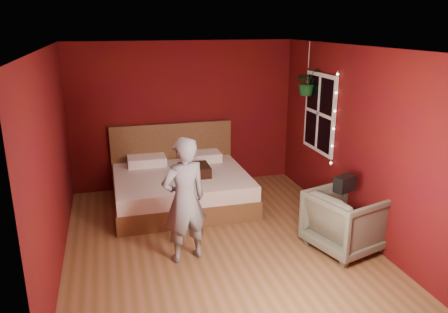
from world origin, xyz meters
TOP-DOWN VIEW (x-y plane):
  - floor at (0.00, 0.00)m, footprint 4.50×4.50m
  - room_walls at (0.00, 0.00)m, footprint 4.04×4.54m
  - window at (1.97, 0.90)m, footprint 0.05×0.97m
  - fairy_lights at (1.94, 0.38)m, footprint 0.04×0.04m
  - bed at (-0.24, 1.38)m, footprint 2.16×1.83m
  - person at (-0.48, -0.43)m, footprint 0.66×0.52m
  - armchair at (1.60, -0.73)m, footprint 1.09×1.07m
  - handbag at (1.56, -0.68)m, footprint 0.32×0.24m
  - throw_pillow at (-0.04, 1.16)m, footprint 0.48×0.48m
  - hanging_plant at (1.88, 1.21)m, footprint 0.47×0.43m

SIDE VIEW (x-z plane):
  - floor at x=0.00m, z-range 0.00..0.00m
  - bed at x=-0.24m, z-range -0.28..0.90m
  - armchair at x=1.60m, z-range 0.00..0.80m
  - throw_pillow at x=-0.04m, z-range 0.54..0.71m
  - person at x=-0.48m, z-range 0.00..1.60m
  - handbag at x=1.56m, z-range 0.80..1.01m
  - fairy_lights at x=1.94m, z-range 0.77..2.22m
  - window at x=1.97m, z-range 0.87..2.14m
  - room_walls at x=0.00m, z-range 0.37..2.99m
  - hanging_plant at x=1.88m, z-range 1.53..2.39m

